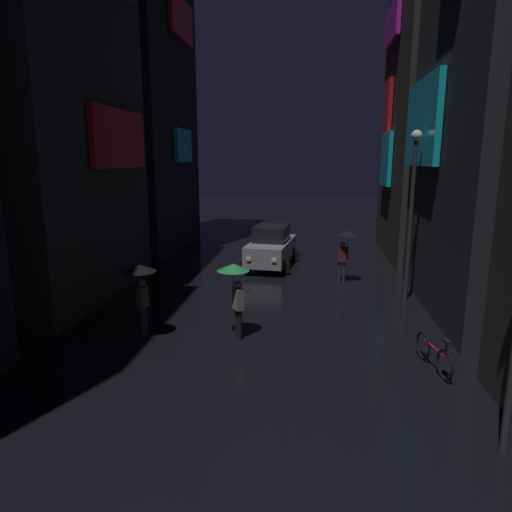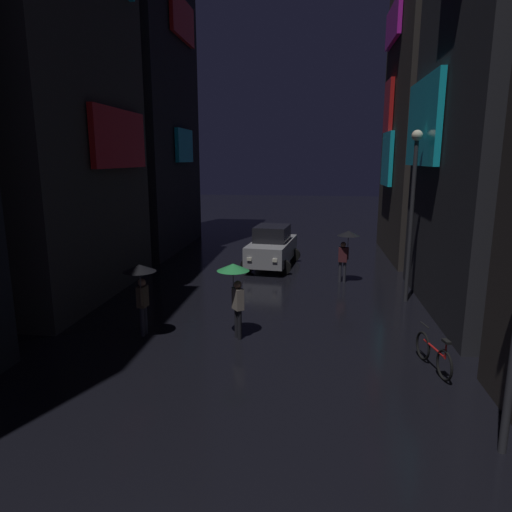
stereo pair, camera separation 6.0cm
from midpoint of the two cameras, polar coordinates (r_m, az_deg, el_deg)
name	(u,v)px [view 1 (the left image)]	position (r m, az deg, el deg)	size (l,w,h in m)	color
building_left_mid	(42,58)	(18.17, -25.29, 21.52)	(4.25, 7.94, 16.52)	#33302D
building_left_far	(137,21)	(27.04, -14.68, 26.58)	(4.25, 8.23, 23.72)	black
building_right_far	(436,103)	(24.83, 21.47, 17.39)	(4.25, 7.20, 15.15)	#2D2826
pedestrian_foreground_right_black	(346,242)	(18.64, 11.09, 1.75)	(0.90, 0.90, 2.12)	#2D2D38
pedestrian_midstreet_left_green	(235,280)	(12.58, -2.80, -3.00)	(0.90, 0.90, 2.12)	black
pedestrian_near_crossing_black	(141,280)	(12.97, -14.35, -2.92)	(0.90, 0.90, 2.12)	#2D2D38
bicycle_parked_at_storefront	(434,354)	(11.88, 21.21, -11.33)	(0.44, 1.79, 0.96)	black
car_distant	(271,247)	(21.11, 1.84, 1.13)	(2.57, 4.30, 1.92)	#99999E
streetlamp_right_far	(412,198)	(16.39, 18.84, 6.88)	(0.36, 0.36, 5.86)	#2D2D33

